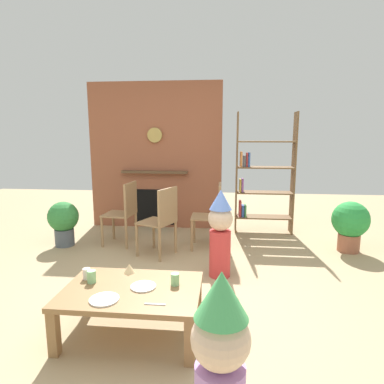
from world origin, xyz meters
TOP-DOWN VIEW (x-y plane):
  - ground_plane at (0.00, 0.00)m, footprint 12.00×12.00m
  - brick_fireplace_feature at (-0.68, 2.60)m, footprint 2.20×0.28m
  - bookshelf at (1.03, 2.40)m, footprint 0.90×0.28m
  - coffee_table at (-0.23, -0.47)m, footprint 1.06×0.71m
  - paper_cup_near_left at (-0.58, -0.41)m, footprint 0.07×0.07m
  - paper_cup_near_right at (-0.65, -0.35)m, footprint 0.06×0.06m
  - paper_cup_center at (0.09, -0.39)m, footprint 0.07×0.07m
  - paper_plate_front at (-0.15, -0.45)m, footprint 0.20×0.20m
  - paper_plate_rear at (-0.38, -0.68)m, footprint 0.21×0.21m
  - birthday_cake_slice at (-0.33, -0.20)m, footprint 0.10×0.10m
  - table_fork at (-0.00, -0.70)m, footprint 0.15×0.02m
  - child_with_cone_hat at (0.46, -1.45)m, footprint 0.27×0.27m
  - child_in_pink at (0.43, 0.66)m, footprint 0.27×0.27m
  - dining_chair_left at (-0.92, 1.59)m, footprint 0.44×0.44m
  - dining_chair_middle at (-0.31, 1.19)m, footprint 0.53×0.53m
  - dining_chair_right at (0.32, 1.58)m, footprint 0.40×0.40m
  - potted_plant_tall at (2.16, 1.62)m, footprint 0.48×0.48m
  - potted_plant_short at (-1.78, 1.46)m, footprint 0.42×0.42m

SIDE VIEW (x-z plane):
  - ground_plane at x=0.00m, z-range 0.00..0.00m
  - coffee_table at x=-0.23m, z-range 0.14..0.52m
  - potted_plant_short at x=-1.78m, z-range 0.05..0.68m
  - table_fork at x=0.00m, z-range 0.38..0.39m
  - paper_plate_front at x=-0.15m, z-range 0.38..0.39m
  - paper_plate_rear at x=-0.38m, z-range 0.38..0.39m
  - potted_plant_tall at x=2.16m, z-range 0.05..0.74m
  - birthday_cake_slice at x=-0.33m, z-range 0.38..0.46m
  - paper_cup_near_right at x=-0.65m, z-range 0.38..0.47m
  - paper_cup_center at x=0.09m, z-range 0.38..0.48m
  - paper_cup_near_left at x=-0.58m, z-range 0.38..0.48m
  - dining_chair_left at x=-0.92m, z-range 0.06..0.96m
  - dining_chair_middle at x=-0.31m, z-range 0.06..0.96m
  - dining_chair_right at x=0.32m, z-range 0.06..0.96m
  - child_in_pink at x=0.43m, z-range 0.03..1.00m
  - child_with_cone_hat at x=0.46m, z-range 0.03..1.01m
  - bookshelf at x=1.03m, z-range -0.07..1.83m
  - brick_fireplace_feature at x=-0.68m, z-range -0.01..2.39m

